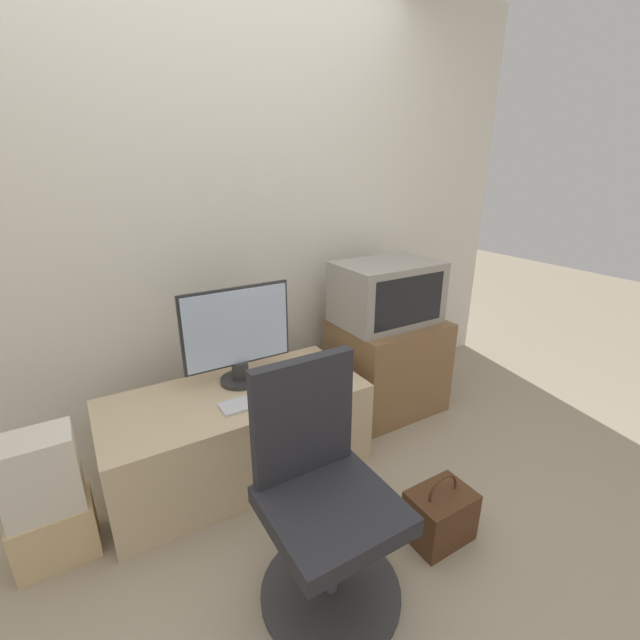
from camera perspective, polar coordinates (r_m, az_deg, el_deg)
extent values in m
plane|color=tan|center=(2.03, 3.32, -29.69)|extent=(12.00, 12.00, 0.00)
cube|color=silver|center=(2.52, -13.75, 13.92)|extent=(4.40, 0.05, 2.60)
cube|color=#CCB289|center=(2.35, -10.86, -14.45)|extent=(1.29, 0.60, 0.46)
cube|color=olive|center=(2.87, 8.86, -5.81)|extent=(0.65, 0.56, 0.61)
cylinder|color=#2D2D2D|center=(2.32, -10.49, -7.82)|extent=(0.22, 0.22, 0.02)
cylinder|color=#2D2D2D|center=(2.29, -10.58, -6.57)|extent=(0.09, 0.09, 0.09)
cube|color=#2D2D2D|center=(2.20, -11.03, -0.89)|extent=(0.57, 0.01, 0.42)
cube|color=silver|center=(2.20, -10.98, -0.94)|extent=(0.54, 0.02, 0.39)
cube|color=silver|center=(2.12, -9.12, -10.70)|extent=(0.30, 0.12, 0.01)
ellipsoid|color=black|center=(2.20, -3.49, -8.97)|extent=(0.07, 0.03, 0.03)
cube|color=gray|center=(2.69, 8.82, 3.66)|extent=(0.62, 0.43, 0.38)
cube|color=black|center=(2.54, 11.83, 2.47)|extent=(0.51, 0.01, 0.30)
cylinder|color=#333333|center=(1.94, 1.43, -32.37)|extent=(0.53, 0.53, 0.03)
cylinder|color=#4C4C51|center=(1.79, 1.49, -28.73)|extent=(0.05, 0.05, 0.34)
cube|color=#28282D|center=(1.64, 1.56, -23.98)|extent=(0.45, 0.45, 0.07)
cube|color=#28282D|center=(1.61, -2.24, -12.81)|extent=(0.40, 0.05, 0.47)
cube|color=#D1B27F|center=(2.25, -31.75, -22.79)|extent=(0.30, 0.21, 0.25)
cube|color=beige|center=(2.08, -33.27, -16.79)|extent=(0.27, 0.20, 0.33)
cube|color=#4C2D19|center=(2.10, 15.68, -23.79)|extent=(0.27, 0.20, 0.23)
torus|color=#4C2D19|center=(2.02, 16.05, -21.09)|extent=(0.16, 0.01, 0.16)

